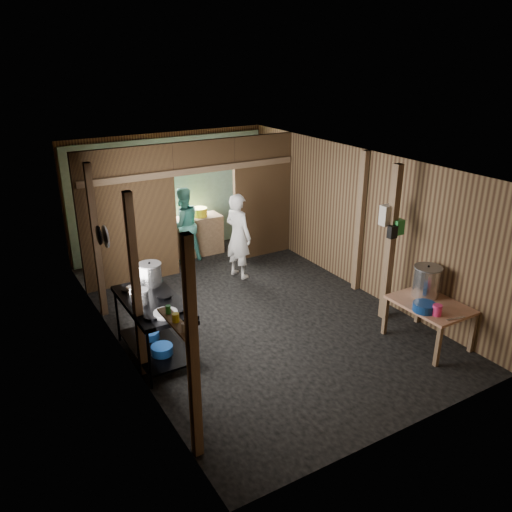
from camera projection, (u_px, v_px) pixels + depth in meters
floor at (250, 311)px, 8.90m from camera, size 4.50×7.00×0.00m
ceiling at (249, 161)px, 7.93m from camera, size 4.50×7.00×0.00m
wall_back at (169, 193)px, 11.21m from camera, size 4.50×0.00×2.60m
wall_front at (410, 336)px, 5.62m from camera, size 4.50×0.00×2.60m
wall_left at (113, 268)px, 7.35m from camera, size 0.00×7.00×2.60m
wall_right at (356, 219)px, 9.48m from camera, size 0.00×7.00×2.60m
partition_left at (128, 218)px, 9.54m from camera, size 1.85×0.10×2.60m
partition_right at (262, 197)px, 10.91m from camera, size 1.35×0.10×2.60m
partition_header at (204, 156)px, 9.92m from camera, size 1.30×0.10×0.60m
turquoise_panel at (171, 196)px, 11.18m from camera, size 4.40×0.06×2.50m
back_counter at (194, 236)px, 11.24m from camera, size 1.20×0.50×0.85m
wall_clock at (180, 165)px, 11.02m from camera, size 0.20×0.03×0.20m
post_left_a at (193, 353)px, 5.30m from camera, size 0.10×0.12×2.60m
post_left_b at (136, 288)px, 6.74m from camera, size 0.10×0.12×2.60m
post_left_c at (96, 242)px, 8.34m from camera, size 0.10×0.12×2.60m
post_right at (360, 223)px, 9.28m from camera, size 0.10×0.12×2.60m
post_free at (390, 244)px, 8.25m from camera, size 0.12×0.12×2.60m
cross_beam at (193, 171)px, 9.85m from camera, size 4.40×0.12×0.12m
pan_lid_big at (106, 237)px, 7.56m from camera, size 0.03×0.34×0.34m
pan_lid_small at (99, 235)px, 7.91m from camera, size 0.03×0.30×0.30m
wall_shelf at (176, 323)px, 5.68m from camera, size 0.14×0.80×0.03m
jar_white at (185, 327)px, 5.46m from camera, size 0.07×0.07×0.10m
jar_yellow at (176, 318)px, 5.66m from camera, size 0.08×0.08×0.10m
jar_green at (168, 310)px, 5.83m from camera, size 0.06×0.06×0.10m
bag_white at (387, 215)px, 8.11m from camera, size 0.22×0.15×0.32m
bag_green at (398, 227)px, 8.12m from camera, size 0.16×0.12×0.24m
bag_black at (392, 232)px, 8.06m from camera, size 0.14×0.10×0.20m
gas_range at (155, 329)px, 7.44m from camera, size 0.80×1.55×0.92m
prep_table at (428, 323)px, 7.84m from camera, size 0.82×1.13×0.67m
stove_pot_large at (150, 275)px, 7.70m from camera, size 0.40×0.40×0.36m
stove_pot_med at (140, 297)px, 7.16m from camera, size 0.28×0.28×0.22m
stove_saucepan at (132, 290)px, 7.47m from camera, size 0.19×0.19×0.09m
frying_pan at (166, 314)px, 6.84m from camera, size 0.44×0.60×0.07m
blue_tub_front at (162, 350)px, 7.31m from camera, size 0.31×0.31×0.13m
blue_tub_back at (150, 335)px, 7.71m from camera, size 0.28×0.28×0.11m
stock_pot at (427, 282)px, 7.88m from camera, size 0.48×0.48×0.50m
wash_basin at (424, 307)px, 7.48m from camera, size 0.40×0.40×0.12m
pink_bucket at (437, 310)px, 7.35m from camera, size 0.18×0.18×0.16m
knife at (456, 318)px, 7.27m from camera, size 0.30×0.09×0.01m
yellow_tub at (199, 212)px, 11.11m from camera, size 0.34×0.34×0.19m
cook at (238, 236)px, 9.99m from camera, size 0.55×0.70×1.68m
worker_back at (183, 225)px, 10.74m from camera, size 0.82×0.66×1.60m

